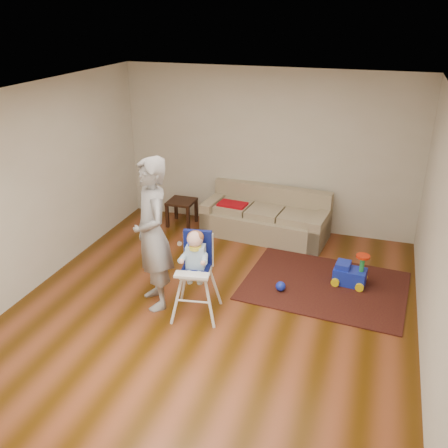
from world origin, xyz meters
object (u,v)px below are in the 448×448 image
(sofa, at_px, (265,214))
(ride_on_toy, at_px, (351,268))
(adult, at_px, (152,235))
(side_table, at_px, (182,212))
(high_chair, at_px, (196,275))
(toy_ball, at_px, (281,286))

(sofa, bearing_deg, ride_on_toy, -32.69)
(ride_on_toy, bearing_deg, sofa, 147.21)
(adult, bearing_deg, side_table, 155.05)
(adult, bearing_deg, high_chair, 43.26)
(sofa, distance_m, ride_on_toy, 1.93)
(ride_on_toy, height_order, toy_ball, ride_on_toy)
(side_table, xyz_separation_m, adult, (0.66, -2.46, 0.76))
(sofa, xyz_separation_m, toy_ball, (0.64, -1.68, -0.31))
(sofa, distance_m, side_table, 1.52)
(toy_ball, height_order, high_chair, high_chair)
(side_table, relative_size, ride_on_toy, 0.95)
(ride_on_toy, bearing_deg, side_table, 163.79)
(toy_ball, relative_size, high_chair, 0.12)
(sofa, height_order, ride_on_toy, sofa)
(toy_ball, bearing_deg, high_chair, -136.91)
(side_table, xyz_separation_m, toy_ball, (2.14, -1.69, -0.14))
(side_table, height_order, high_chair, high_chair)
(ride_on_toy, distance_m, adult, 2.77)
(high_chair, bearing_deg, adult, 163.68)
(ride_on_toy, relative_size, adult, 0.24)
(toy_ball, relative_size, adult, 0.07)
(high_chair, bearing_deg, side_table, 106.79)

